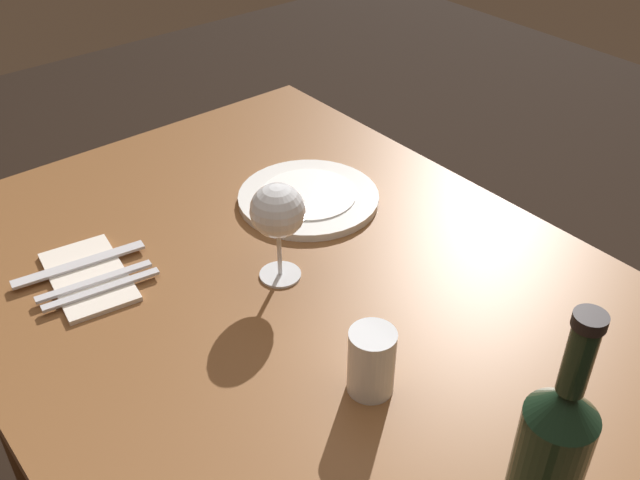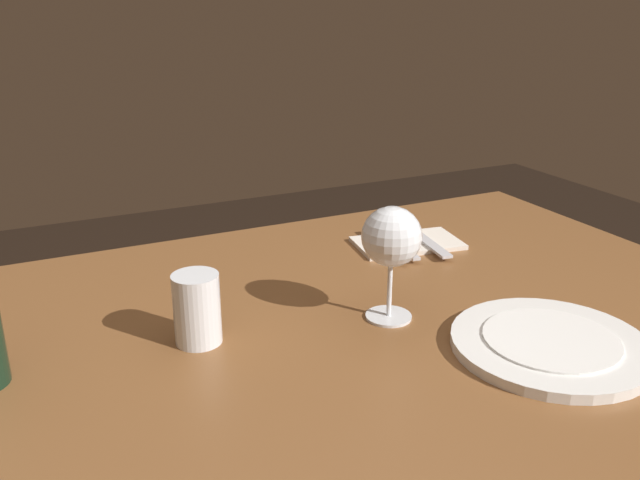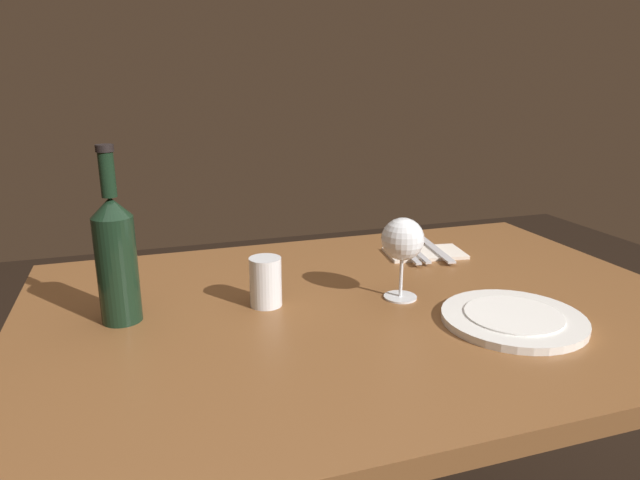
{
  "view_description": "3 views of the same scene",
  "coord_description": "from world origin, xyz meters",
  "px_view_note": "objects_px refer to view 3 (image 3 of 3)",
  "views": [
    {
      "loc": [
        -0.65,
        0.51,
        1.46
      ],
      "look_at": [
        -0.01,
        -0.01,
        0.86
      ],
      "focal_mm": 40.68,
      "sensor_mm": 36.0,
      "label": 1
    },
    {
      "loc": [
        -0.38,
        -0.73,
        1.17
      ],
      "look_at": [
        0.0,
        0.06,
        0.85
      ],
      "focal_mm": 37.71,
      "sensor_mm": 36.0,
      "label": 2
    },
    {
      "loc": [
        -0.4,
        -0.94,
        1.17
      ],
      "look_at": [
        -0.08,
        0.04,
        0.86
      ],
      "focal_mm": 31.44,
      "sensor_mm": 36.0,
      "label": 3
    }
  ],
  "objects_px": {
    "fork_inner": "(416,252)",
    "fork_outer": "(407,252)",
    "wine_glass_left": "(404,241)",
    "dinner_plate": "(513,318)",
    "folded_napkin": "(425,253)",
    "table_knife": "(436,249)",
    "wine_bottle": "(116,256)",
    "water_tumbler": "(266,284)"
  },
  "relations": [
    {
      "from": "wine_glass_left",
      "to": "wine_bottle",
      "type": "height_order",
      "value": "wine_bottle"
    },
    {
      "from": "fork_inner",
      "to": "wine_bottle",
      "type": "bearing_deg",
      "value": -165.54
    },
    {
      "from": "wine_glass_left",
      "to": "dinner_plate",
      "type": "bearing_deg",
      "value": -49.32
    },
    {
      "from": "wine_glass_left",
      "to": "fork_outer",
      "type": "xyz_separation_m",
      "value": [
        0.13,
        0.24,
        -0.11
      ]
    },
    {
      "from": "folded_napkin",
      "to": "fork_inner",
      "type": "bearing_deg",
      "value": -180.0
    },
    {
      "from": "wine_glass_left",
      "to": "fork_outer",
      "type": "relative_size",
      "value": 0.92
    },
    {
      "from": "fork_outer",
      "to": "fork_inner",
      "type": "bearing_deg",
      "value": 0.0
    },
    {
      "from": "water_tumbler",
      "to": "folded_napkin",
      "type": "bearing_deg",
      "value": 22.96
    },
    {
      "from": "water_tumbler",
      "to": "wine_glass_left",
      "type": "bearing_deg",
      "value": -11.3
    },
    {
      "from": "wine_glass_left",
      "to": "water_tumbler",
      "type": "relative_size",
      "value": 1.72
    },
    {
      "from": "fork_outer",
      "to": "table_knife",
      "type": "distance_m",
      "value": 0.08
    },
    {
      "from": "wine_glass_left",
      "to": "folded_napkin",
      "type": "height_order",
      "value": "wine_glass_left"
    },
    {
      "from": "wine_bottle",
      "to": "table_knife",
      "type": "xyz_separation_m",
      "value": [
        0.74,
        0.18,
        -0.11
      ]
    },
    {
      "from": "water_tumbler",
      "to": "folded_napkin",
      "type": "height_order",
      "value": "water_tumbler"
    },
    {
      "from": "wine_glass_left",
      "to": "fork_outer",
      "type": "distance_m",
      "value": 0.3
    },
    {
      "from": "folded_napkin",
      "to": "fork_outer",
      "type": "distance_m",
      "value": 0.05
    },
    {
      "from": "water_tumbler",
      "to": "dinner_plate",
      "type": "xyz_separation_m",
      "value": [
        0.4,
        -0.22,
        -0.04
      ]
    },
    {
      "from": "fork_inner",
      "to": "table_knife",
      "type": "bearing_deg",
      "value": 0.0
    },
    {
      "from": "fork_inner",
      "to": "fork_outer",
      "type": "bearing_deg",
      "value": 180.0
    },
    {
      "from": "wine_glass_left",
      "to": "dinner_plate",
      "type": "distance_m",
      "value": 0.24
    },
    {
      "from": "wine_glass_left",
      "to": "folded_napkin",
      "type": "relative_size",
      "value": 0.81
    },
    {
      "from": "dinner_plate",
      "to": "table_knife",
      "type": "height_order",
      "value": "dinner_plate"
    },
    {
      "from": "wine_bottle",
      "to": "dinner_plate",
      "type": "height_order",
      "value": "wine_bottle"
    },
    {
      "from": "water_tumbler",
      "to": "fork_inner",
      "type": "xyz_separation_m",
      "value": [
        0.42,
        0.19,
        -0.03
      ]
    },
    {
      "from": "fork_inner",
      "to": "fork_outer",
      "type": "relative_size",
      "value": 1.0
    },
    {
      "from": "fork_inner",
      "to": "fork_outer",
      "type": "distance_m",
      "value": 0.02
    },
    {
      "from": "water_tumbler",
      "to": "table_knife",
      "type": "height_order",
      "value": "water_tumbler"
    },
    {
      "from": "fork_inner",
      "to": "dinner_plate",
      "type": "bearing_deg",
      "value": -92.36
    },
    {
      "from": "wine_bottle",
      "to": "fork_outer",
      "type": "height_order",
      "value": "wine_bottle"
    },
    {
      "from": "folded_napkin",
      "to": "fork_outer",
      "type": "height_order",
      "value": "fork_outer"
    },
    {
      "from": "fork_inner",
      "to": "table_knife",
      "type": "relative_size",
      "value": 0.85
    },
    {
      "from": "dinner_plate",
      "to": "water_tumbler",
      "type": "bearing_deg",
      "value": 151.76
    },
    {
      "from": "dinner_plate",
      "to": "fork_inner",
      "type": "distance_m",
      "value": 0.41
    },
    {
      "from": "dinner_plate",
      "to": "fork_outer",
      "type": "relative_size",
      "value": 1.42
    },
    {
      "from": "wine_bottle",
      "to": "fork_outer",
      "type": "distance_m",
      "value": 0.69
    },
    {
      "from": "wine_bottle",
      "to": "dinner_plate",
      "type": "relative_size",
      "value": 1.24
    },
    {
      "from": "wine_glass_left",
      "to": "table_knife",
      "type": "distance_m",
      "value": 0.34
    },
    {
      "from": "dinner_plate",
      "to": "fork_inner",
      "type": "height_order",
      "value": "dinner_plate"
    },
    {
      "from": "water_tumbler",
      "to": "fork_inner",
      "type": "height_order",
      "value": "water_tumbler"
    },
    {
      "from": "fork_outer",
      "to": "wine_bottle",
      "type": "bearing_deg",
      "value": -165.02
    },
    {
      "from": "fork_outer",
      "to": "folded_napkin",
      "type": "bearing_deg",
      "value": 0.0
    },
    {
      "from": "folded_napkin",
      "to": "fork_outer",
      "type": "xyz_separation_m",
      "value": [
        -0.05,
        -0.0,
        0.01
      ]
    }
  ]
}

